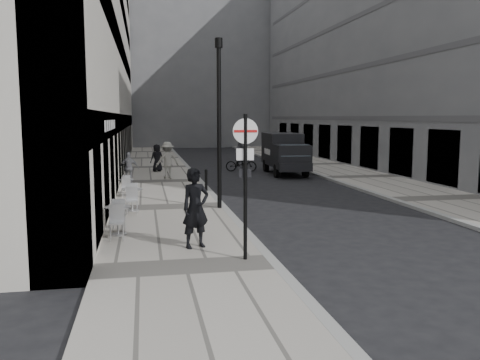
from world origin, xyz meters
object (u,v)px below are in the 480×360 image
at_px(lamppost, 219,115).
at_px(sign_post, 245,167).
at_px(walking_man, 196,208).
at_px(panel_van, 284,151).
at_px(cyclist, 241,159).

bearing_deg(lamppost, sign_post, -93.40).
relative_size(sign_post, lamppost, 0.56).
bearing_deg(walking_man, panel_van, 44.95).
relative_size(panel_van, cyclist, 2.51).
bearing_deg(panel_van, cyclist, 144.34).
xyz_separation_m(sign_post, lamppost, (0.40, 6.73, 1.20)).
bearing_deg(walking_man, cyclist, 53.35).
bearing_deg(sign_post, walking_man, 131.00).
height_order(lamppost, panel_van, lamppost).
bearing_deg(lamppost, walking_man, -104.51).
distance_m(walking_man, cyclist, 19.12).
bearing_deg(lamppost, panel_van, 63.66).
xyz_separation_m(walking_man, cyclist, (4.72, 18.53, -0.31)).
bearing_deg(lamppost, cyclist, 75.79).
xyz_separation_m(panel_van, cyclist, (-2.28, 1.80, -0.55)).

